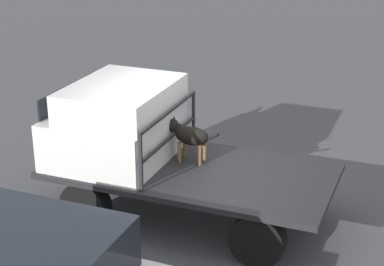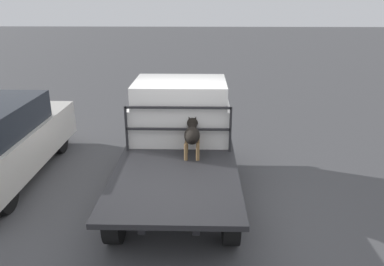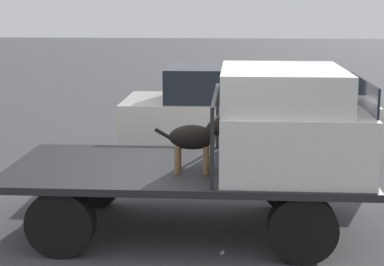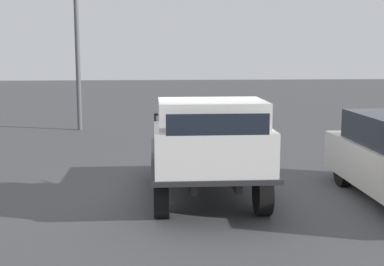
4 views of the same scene
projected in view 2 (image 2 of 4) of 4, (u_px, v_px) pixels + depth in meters
ground_plane at (178, 198)px, 6.75m from camera, size 80.00×80.00×0.00m
flatbed_truck at (178, 169)px, 6.55m from camera, size 4.05×2.01×0.78m
truck_cab at (181, 110)px, 7.38m from camera, size 1.58×1.89×1.13m
truck_headboard at (178, 122)px, 6.60m from camera, size 0.04×1.89×0.84m
dog at (192, 134)px, 6.48m from camera, size 0.86×0.27×0.65m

